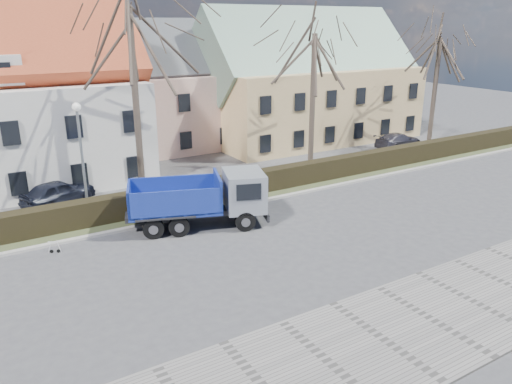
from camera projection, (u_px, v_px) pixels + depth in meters
ground at (248, 245)px, 22.81m from camera, size 120.00×120.00×0.00m
sidewalk_near at (383, 339)px, 15.92m from camera, size 80.00×5.00×0.08m
curb_far at (204, 213)px, 26.51m from camera, size 80.00×0.30×0.12m
grass_strip at (192, 204)px, 27.81m from camera, size 80.00×3.00×0.10m
hedge at (193, 195)px, 27.46m from camera, size 60.00×0.90×1.30m
building_pink at (164, 97)px, 39.67m from camera, size 10.80×8.80×8.00m
building_yellow at (308, 89)px, 43.07m from camera, size 18.80×10.80×8.50m
tree_1 at (135, 88)px, 26.67m from camera, size 9.20×9.20×12.65m
tree_2 at (313, 89)px, 32.84m from camera, size 8.00×8.00×11.00m
tree_3 at (436, 83)px, 38.84m from camera, size 7.60×7.60×10.45m
dump_truck at (193, 200)px, 24.41m from camera, size 7.43×4.75×2.79m
streetlight at (83, 162)px, 24.83m from camera, size 0.48×0.48×6.08m
cart_frame at (50, 247)px, 21.89m from camera, size 0.78×0.64×0.63m
parked_car_a at (58, 192)px, 27.74m from camera, size 4.41×3.03×1.39m
parked_car_b at (398, 141)px, 40.19m from camera, size 4.37×1.92×1.25m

